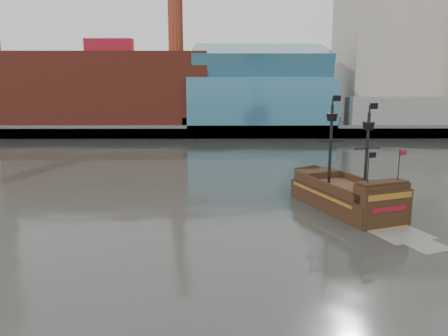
{
  "coord_description": "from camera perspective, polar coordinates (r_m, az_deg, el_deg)",
  "views": [
    {
      "loc": [
        1.67,
        -24.04,
        11.46
      ],
      "look_at": [
        1.96,
        12.82,
        4.0
      ],
      "focal_mm": 35.0,
      "sensor_mm": 36.0,
      "label": 1
    }
  ],
  "objects": [
    {
      "name": "promenade_far",
      "position": [
        116.52,
        -1.27,
        6.29
      ],
      "size": [
        220.0,
        60.0,
        2.0
      ],
      "primitive_type": "cube",
      "color": "slate",
      "rests_on": "ground"
    },
    {
      "name": "ground",
      "position": [
        26.68,
        -4.11,
        -14.03
      ],
      "size": [
        400.0,
        400.0,
        0.0
      ],
      "primitive_type": "plane",
      "color": "#2C2F2A",
      "rests_on": "ground"
    },
    {
      "name": "seawall",
      "position": [
        87.15,
        -1.55,
        4.74
      ],
      "size": [
        220.0,
        1.0,
        2.6
      ],
      "primitive_type": "cube",
      "color": "#4C4C49",
      "rests_on": "ground"
    },
    {
      "name": "skyline",
      "position": [
        109.44,
        1.48,
        18.31
      ],
      "size": [
        149.0,
        45.0,
        62.0
      ],
      "color": "brown",
      "rests_on": "promenade_far"
    },
    {
      "name": "pirate_ship",
      "position": [
        40.78,
        15.61,
        -3.88
      ],
      "size": [
        9.04,
        15.09,
        10.85
      ],
      "rotation": [
        0.0,
        0.0,
        0.35
      ],
      "color": "black",
      "rests_on": "ground"
    }
  ]
}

